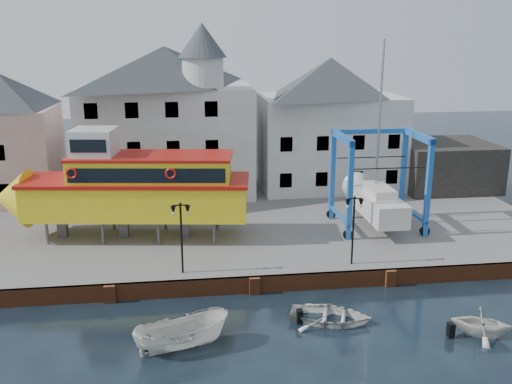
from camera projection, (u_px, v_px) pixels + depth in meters
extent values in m
plane|color=black|center=(254.00, 294.00, 32.39)|extent=(140.00, 140.00, 0.00)
cube|color=slate|center=(236.00, 223.00, 42.75)|extent=(44.00, 22.00, 1.00)
cube|color=brown|center=(254.00, 285.00, 32.37)|extent=(44.00, 0.25, 1.00)
cube|color=brown|center=(110.00, 294.00, 31.22)|extent=(0.60, 0.36, 1.00)
cube|color=brown|center=(254.00, 286.00, 32.21)|extent=(0.60, 0.36, 1.00)
cube|color=brown|center=(390.00, 278.00, 33.20)|extent=(0.60, 0.36, 1.00)
cube|color=tan|center=(6.00, 154.00, 46.04)|extent=(8.00, 7.00, 7.50)
cube|color=black|center=(3.00, 191.00, 43.39)|extent=(1.00, 0.08, 1.20)
cube|color=beige|center=(168.00, 140.00, 47.92)|extent=(14.00, 8.00, 9.00)
pyramid|color=#33373C|center=(165.00, 66.00, 46.25)|extent=(14.00, 8.00, 3.20)
cube|color=black|center=(97.00, 188.00, 44.26)|extent=(1.00, 0.08, 1.20)
cube|color=black|center=(136.00, 187.00, 44.63)|extent=(1.00, 0.08, 1.20)
cube|color=black|center=(175.00, 186.00, 45.00)|extent=(1.00, 0.08, 1.20)
cube|color=black|center=(213.00, 184.00, 45.37)|extent=(1.00, 0.08, 1.20)
cube|color=black|center=(94.00, 150.00, 43.44)|extent=(1.00, 0.08, 1.20)
cube|color=black|center=(134.00, 149.00, 43.81)|extent=(1.00, 0.08, 1.20)
cube|color=black|center=(173.00, 148.00, 44.18)|extent=(1.00, 0.08, 1.20)
cube|color=black|center=(212.00, 147.00, 44.55)|extent=(1.00, 0.08, 1.20)
cube|color=black|center=(91.00, 111.00, 42.62)|extent=(1.00, 0.08, 1.20)
cube|color=black|center=(132.00, 110.00, 42.99)|extent=(1.00, 0.08, 1.20)
cube|color=black|center=(172.00, 110.00, 43.36)|extent=(1.00, 0.08, 1.20)
cube|color=black|center=(211.00, 109.00, 43.73)|extent=(1.00, 0.08, 1.20)
cylinder|color=beige|center=(203.00, 73.00, 44.44)|extent=(3.20, 3.20, 2.40)
cone|color=#33373C|center=(202.00, 40.00, 43.76)|extent=(3.80, 3.80, 2.60)
cube|color=beige|center=(328.00, 141.00, 50.26)|extent=(12.00, 8.00, 8.00)
pyramid|color=#33373C|center=(331.00, 77.00, 48.73)|extent=(12.00, 8.00, 3.20)
cube|color=black|center=(286.00, 180.00, 46.59)|extent=(1.00, 0.08, 1.20)
cube|color=black|center=(322.00, 179.00, 46.96)|extent=(1.00, 0.08, 1.20)
cube|color=black|center=(357.00, 178.00, 47.33)|extent=(1.00, 0.08, 1.20)
cube|color=black|center=(392.00, 177.00, 47.70)|extent=(1.00, 0.08, 1.20)
cube|color=black|center=(286.00, 144.00, 45.77)|extent=(1.00, 0.08, 1.20)
cube|color=black|center=(323.00, 143.00, 46.14)|extent=(1.00, 0.08, 1.20)
cube|color=black|center=(359.00, 142.00, 46.51)|extent=(1.00, 0.08, 1.20)
cube|color=black|center=(394.00, 142.00, 46.88)|extent=(1.00, 0.08, 1.20)
cube|color=black|center=(444.00, 165.00, 50.14)|extent=(8.00, 7.00, 4.00)
cylinder|color=black|center=(182.00, 240.00, 32.22)|extent=(0.12, 0.12, 4.00)
cube|color=black|center=(180.00, 205.00, 31.66)|extent=(0.90, 0.06, 0.06)
sphere|color=black|center=(180.00, 204.00, 31.64)|extent=(0.16, 0.16, 0.16)
cone|color=black|center=(173.00, 210.00, 31.69)|extent=(0.32, 0.32, 0.45)
sphere|color=silver|center=(173.00, 213.00, 31.74)|extent=(0.18, 0.18, 0.18)
cone|color=black|center=(188.00, 210.00, 31.79)|extent=(0.32, 0.32, 0.45)
sphere|color=silver|center=(188.00, 213.00, 31.84)|extent=(0.18, 0.18, 0.18)
cylinder|color=black|center=(353.00, 232.00, 33.46)|extent=(0.12, 0.12, 4.00)
cube|color=black|center=(355.00, 199.00, 32.90)|extent=(0.90, 0.06, 0.06)
sphere|color=black|center=(355.00, 198.00, 32.88)|extent=(0.16, 0.16, 0.16)
cone|color=black|center=(348.00, 203.00, 32.92)|extent=(0.32, 0.32, 0.45)
sphere|color=silver|center=(348.00, 206.00, 32.97)|extent=(0.18, 0.18, 0.18)
cone|color=black|center=(361.00, 203.00, 33.02)|extent=(0.32, 0.32, 0.45)
sphere|color=silver|center=(361.00, 206.00, 33.07)|extent=(0.18, 0.18, 0.18)
cylinder|color=#59595E|center=(47.00, 233.00, 36.92)|extent=(0.22, 0.22, 1.55)
cylinder|color=#59595E|center=(62.00, 219.00, 39.70)|extent=(0.22, 0.22, 1.55)
cylinder|color=#59595E|center=(103.00, 233.00, 36.90)|extent=(0.22, 0.22, 1.55)
cylinder|color=#59595E|center=(114.00, 219.00, 39.68)|extent=(0.22, 0.22, 1.55)
cylinder|color=#59595E|center=(158.00, 233.00, 36.88)|extent=(0.22, 0.22, 1.55)
cylinder|color=#59595E|center=(165.00, 219.00, 39.66)|extent=(0.22, 0.22, 1.55)
cylinder|color=#59595E|center=(214.00, 233.00, 36.87)|extent=(0.22, 0.22, 1.55)
cylinder|color=#59595E|center=(217.00, 219.00, 39.64)|extent=(0.22, 0.22, 1.55)
cube|color=#59595E|center=(62.00, 226.00, 38.31)|extent=(0.68, 0.59, 1.55)
cube|color=#59595E|center=(124.00, 226.00, 38.28)|extent=(0.68, 0.59, 1.55)
cube|color=#59595E|center=(185.00, 226.00, 38.26)|extent=(0.68, 0.59, 1.55)
cube|color=yellow|center=(137.00, 198.00, 37.76)|extent=(14.83, 5.81, 2.27)
cone|color=yellow|center=(12.00, 198.00, 37.80)|extent=(2.77, 4.19, 3.92)
cube|color=#AC150E|center=(136.00, 180.00, 37.42)|extent=(15.16, 6.02, 0.23)
cube|color=yellow|center=(151.00, 170.00, 37.22)|extent=(10.69, 4.85, 1.65)
cube|color=black|center=(146.00, 176.00, 35.49)|extent=(9.82, 1.38, 0.93)
cube|color=black|center=(156.00, 163.00, 38.92)|extent=(9.82, 1.38, 0.93)
cube|color=#AC150E|center=(151.00, 156.00, 36.97)|extent=(10.91, 4.98, 0.19)
cube|color=silver|center=(94.00, 143.00, 36.75)|extent=(3.02, 3.02, 1.88)
cube|color=black|center=(88.00, 146.00, 35.41)|extent=(2.24, 0.36, 0.83)
torus|color=#AC150E|center=(71.00, 173.00, 35.42)|extent=(0.73, 0.24, 0.72)
torus|color=#AC150E|center=(171.00, 174.00, 35.39)|extent=(0.73, 0.24, 0.72)
cube|color=#0F5CA1|center=(350.00, 191.00, 37.06)|extent=(0.33, 0.33, 6.63)
cylinder|color=black|center=(348.00, 235.00, 37.88)|extent=(0.66, 0.24, 0.66)
cube|color=#0F5CA1|center=(332.00, 175.00, 41.26)|extent=(0.33, 0.33, 6.63)
cylinder|color=black|center=(331.00, 214.00, 42.08)|extent=(0.66, 0.24, 0.66)
cube|color=#0F5CA1|center=(428.00, 189.00, 37.73)|extent=(0.33, 0.33, 6.63)
cylinder|color=black|center=(425.00, 231.00, 38.54)|extent=(0.66, 0.24, 0.66)
cube|color=#0F5CA1|center=(403.00, 173.00, 41.93)|extent=(0.33, 0.33, 6.63)
cylinder|color=black|center=(400.00, 211.00, 42.75)|extent=(0.66, 0.24, 0.66)
cube|color=#0F5CA1|center=(343.00, 138.00, 38.30)|extent=(0.34, 4.74, 0.46)
cube|color=#0F5CA1|center=(339.00, 216.00, 39.81)|extent=(0.24, 4.74, 0.20)
cube|color=#0F5CA1|center=(419.00, 136.00, 38.97)|extent=(0.34, 4.74, 0.46)
cube|color=#0F5CA1|center=(413.00, 213.00, 40.48)|extent=(0.24, 4.74, 0.20)
cube|color=#0F5CA1|center=(371.00, 131.00, 40.74)|extent=(5.69, 0.34, 0.33)
cube|color=silver|center=(377.00, 204.00, 39.94)|extent=(2.19, 7.11, 1.52)
cone|color=silver|center=(359.00, 188.00, 43.96)|extent=(2.18, 1.52, 2.18)
cube|color=#59595E|center=(376.00, 218.00, 40.23)|extent=(0.23, 1.71, 0.66)
cube|color=silver|center=(380.00, 191.00, 39.20)|extent=(1.52, 2.84, 0.57)
cylinder|color=#99999E|center=(380.00, 118.00, 38.76)|extent=(0.16, 0.16, 10.42)
cube|color=black|center=(388.00, 168.00, 37.50)|extent=(5.09, 0.12, 0.05)
cube|color=black|center=(371.00, 157.00, 40.75)|extent=(5.09, 0.12, 0.05)
imported|color=silver|center=(183.00, 349.00, 26.77)|extent=(4.88, 2.85, 1.77)
imported|color=silver|center=(330.00, 321.00, 29.31)|extent=(4.95, 4.21, 0.87)
imported|color=silver|center=(481.00, 335.00, 27.98)|extent=(3.73, 3.54, 1.54)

